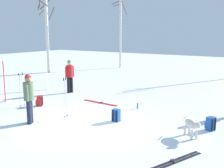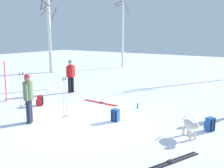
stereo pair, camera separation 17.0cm
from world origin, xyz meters
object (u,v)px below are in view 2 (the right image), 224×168
backpack_1 (210,124)px  birch_tree_1 (123,27)px  ski_pair_lying_1 (170,163)px  person_2 (71,74)px  backpack_2 (40,101)px  dog (190,125)px  ski_pair_planted_1 (48,72)px  ski_poles_0 (22,89)px  ski_poles_1 (65,97)px  backpack_0 (115,115)px  birch_tree_0 (49,29)px  ski_pair_planted_0 (5,81)px  ski_pair_lying_0 (100,103)px  water_bottle_0 (138,106)px  person_0 (28,95)px

backpack_1 → birch_tree_1: (-10.73, 11.92, 3.38)m
birch_tree_1 → ski_pair_lying_1: bearing=-54.4°
person_2 → backpack_2: 2.85m
dog → ski_pair_planted_1: 9.10m
ski_poles_0 → backpack_2: (0.45, 0.53, -0.56)m
ski_poles_1 → backpack_0: size_ratio=3.42×
ski_pair_planted_1 → birch_tree_0: bearing=136.0°
ski_pair_planted_0 → backpack_2: ski_pair_planted_0 is taller
ski_pair_lying_0 → ski_poles_0: (-2.34, -2.34, 0.77)m
ski_pair_planted_0 → backpack_0: 5.77m
ski_pair_planted_1 → ski_pair_lying_1: 9.88m
person_2 → backpack_1: 7.71m
birch_tree_0 → ski_pair_planted_0: bearing=-55.4°
ski_poles_1 → water_bottle_0: bearing=57.6°
ski_pair_lying_1 → birch_tree_0: birch_tree_0 is taller
ski_pair_planted_1 → birch_tree_1: birch_tree_1 is taller
ski_pair_planted_1 → backpack_1: (9.07, -1.55, -0.76)m
birch_tree_0 → person_0: bearing=-46.3°
ski_pair_lying_1 → ski_poles_1: size_ratio=1.23×
backpack_2 → backpack_0: bearing=1.6°
ski_pair_planted_1 → backpack_2: (2.25, -2.56, -0.76)m
ski_pair_planted_0 → water_bottle_0: size_ratio=8.05×
ski_poles_0 → birch_tree_0: 10.57m
ski_pair_planted_0 → ski_pair_planted_1: 2.91m
birch_tree_0 → birch_tree_1: size_ratio=0.93×
birch_tree_1 → person_0: bearing=-69.9°
person_0 → water_bottle_0: bearing=58.2°
backpack_1 → water_bottle_0: size_ratio=1.92×
backpack_0 → backpack_1: size_ratio=1.00×
ski_poles_1 → birch_tree_1: bearing=113.9°
person_0 → backpack_0: 3.08m
person_2 → ski_pair_lying_1: bearing=-31.1°
backpack_2 → person_0: bearing=-49.5°
dog → ski_poles_1: (-4.40, -0.70, 0.41)m
ski_pair_planted_1 → ski_poles_0: 3.58m
person_0 → ski_pair_planted_0: bearing=157.7°
ski_pair_planted_1 → birch_tree_1: 10.82m
ski_pair_planted_1 → backpack_0: 6.59m
backpack_2 → birch_tree_1: 13.92m
ski_poles_0 → backpack_0: size_ratio=3.31×
ski_pair_planted_1 → ski_pair_lying_0: 4.31m
birch_tree_0 → backpack_0: bearing=-33.2°
ski_pair_lying_1 → birch_tree_0: size_ratio=0.29×
person_2 → water_bottle_0: size_ratio=7.46×
ski_pair_lying_0 → backpack_2: bearing=-136.2°
ski_pair_lying_1 → birch_tree_0: 16.74m
water_bottle_0 → birch_tree_1: (-7.61, 11.00, 3.48)m
backpack_1 → birch_tree_1: birch_tree_1 is taller
dog → person_0: bearing=-160.4°
ski_poles_1 → backpack_1: bearing=18.9°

